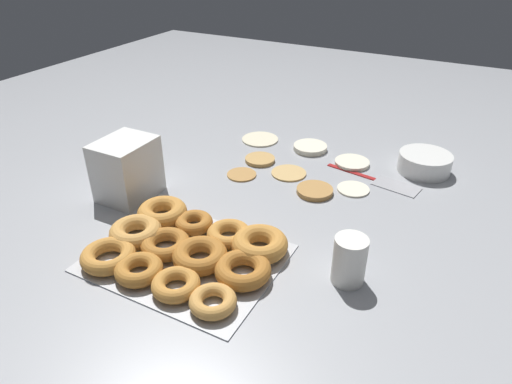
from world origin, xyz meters
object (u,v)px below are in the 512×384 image
at_px(pancake_0, 352,163).
at_px(pancake_1, 315,191).
at_px(batter_bowl, 425,163).
at_px(container_stack, 127,169).
at_px(pancake_5, 260,160).
at_px(paper_cup, 349,260).
at_px(pancake_7, 260,139).
at_px(pancake_3, 310,147).
at_px(pancake_6, 353,188).
at_px(spatula, 386,183).
at_px(donut_tray, 186,248).
at_px(pancake_4, 241,175).
at_px(pancake_2, 289,172).

relative_size(pancake_0, pancake_1, 1.05).
height_order(batter_bowl, container_stack, container_stack).
distance_m(pancake_5, batter_bowl, 0.46).
bearing_deg(paper_cup, pancake_7, 131.85).
bearing_deg(pancake_5, paper_cup, -44.16).
xyz_separation_m(pancake_3, pancake_6, (0.19, -0.17, -0.00)).
distance_m(pancake_7, batter_bowl, 0.50).
height_order(pancake_1, paper_cup, paper_cup).
bearing_deg(spatula, batter_bowl, 67.87).
xyz_separation_m(pancake_7, container_stack, (-0.13, -0.46, 0.07)).
bearing_deg(spatula, pancake_0, 160.35).
bearing_deg(batter_bowl, pancake_1, -131.38).
xyz_separation_m(pancake_0, pancake_6, (0.05, -0.14, -0.00)).
xyz_separation_m(pancake_0, container_stack, (-0.44, -0.43, 0.07)).
distance_m(pancake_1, batter_bowl, 0.34).
bearing_deg(pancake_6, pancake_5, 173.55).
relative_size(donut_tray, spatula, 1.43).
height_order(pancake_0, pancake_5, same).
xyz_separation_m(pancake_4, paper_cup, (0.39, -0.27, 0.04)).
distance_m(pancake_3, paper_cup, 0.59).
distance_m(pancake_4, paper_cup, 0.48).
distance_m(pancake_5, container_stack, 0.39).
relative_size(pancake_1, pancake_5, 1.08).
bearing_deg(pancake_0, pancake_2, -134.99).
relative_size(pancake_3, donut_tray, 0.27).
bearing_deg(donut_tray, pancake_5, 98.38).
bearing_deg(pancake_6, pancake_4, -166.42).
bearing_deg(paper_cup, pancake_0, 106.60).
bearing_deg(batter_bowl, pancake_0, -164.08).
bearing_deg(pancake_7, container_stack, -106.13).
relative_size(pancake_5, batter_bowl, 0.60).
bearing_deg(spatula, pancake_5, -163.54).
bearing_deg(pancake_6, paper_cup, -74.40).
relative_size(pancake_2, batter_bowl, 0.67).
bearing_deg(pancake_3, batter_bowl, 3.30).
xyz_separation_m(pancake_7, spatula, (0.42, -0.09, -0.00)).
distance_m(pancake_6, pancake_7, 0.39).
bearing_deg(pancake_3, pancake_0, -13.57).
height_order(pancake_4, donut_tray, donut_tray).
distance_m(pancake_3, pancake_4, 0.26).
height_order(pancake_3, spatula, pancake_3).
height_order(pancake_2, spatula, pancake_2).
height_order(pancake_3, donut_tray, donut_tray).
xyz_separation_m(pancake_6, paper_cup, (0.10, -0.34, 0.04)).
bearing_deg(spatula, pancake_1, -127.94).
bearing_deg(pancake_0, pancake_3, 166.43).
xyz_separation_m(pancake_7, batter_bowl, (0.50, 0.03, 0.02)).
xyz_separation_m(pancake_3, container_stack, (-0.30, -0.46, 0.07)).
bearing_deg(pancake_1, pancake_2, 148.22).
xyz_separation_m(pancake_2, pancake_5, (-0.11, 0.03, 0.00)).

